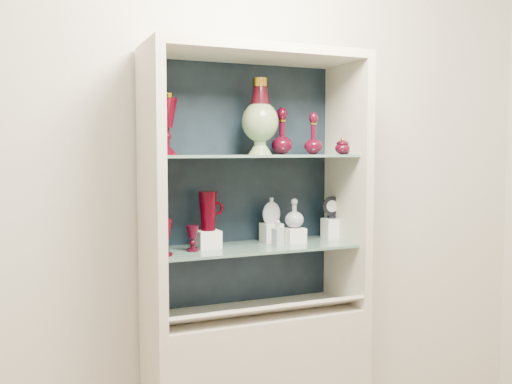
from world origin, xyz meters
name	(u,v)px	position (x,y,z in m)	size (l,w,h in m)	color
wall_back	(238,168)	(0.00, 1.75, 1.40)	(3.50, 0.02, 2.80)	beige
cabinet_back_panel	(241,184)	(0.00, 1.72, 1.32)	(0.98, 0.02, 1.15)	black
cabinet_side_left	(151,189)	(-0.48, 1.53, 1.32)	(0.04, 0.40, 1.15)	beige
cabinet_side_right	(347,184)	(0.48, 1.53, 1.32)	(0.04, 0.40, 1.15)	beige
cabinet_top_cap	(256,53)	(0.00, 1.53, 1.92)	(1.00, 0.40, 0.04)	beige
shelf_lower	(254,247)	(0.00, 1.55, 1.04)	(0.92, 0.34, 0.01)	slate
shelf_upper	(254,156)	(0.00, 1.55, 1.46)	(0.92, 0.34, 0.01)	slate
label_ledge	(266,311)	(0.00, 1.42, 0.78)	(0.92, 0.18, 0.01)	beige
label_card_0	(323,300)	(0.29, 1.42, 0.80)	(0.10, 0.07, 0.00)	white
label_card_1	(219,313)	(-0.22, 1.42, 0.80)	(0.10, 0.07, 0.00)	white
label_card_2	(283,305)	(0.09, 1.42, 0.80)	(0.10, 0.07, 0.00)	white
label_card_3	(313,302)	(0.24, 1.42, 0.80)	(0.10, 0.07, 0.00)	white
pedestal_lamp_left	(161,124)	(-0.44, 1.50, 1.60)	(0.10, 0.10, 0.25)	#3F000B
pedestal_lamp_right	(166,124)	(-0.40, 1.60, 1.60)	(0.10, 0.10, 0.27)	#3F000B
enamel_urn	(260,116)	(0.04, 1.57, 1.64)	(0.17, 0.17, 0.35)	#0B4313
ruby_decanter_a	(313,131)	(0.28, 1.50, 1.58)	(0.09, 0.09, 0.22)	#410415
ruby_decanter_b	(282,130)	(0.17, 1.61, 1.59)	(0.10, 0.10, 0.23)	#410415
lidded_bowl	(342,146)	(0.44, 1.50, 1.51)	(0.07, 0.07, 0.08)	#410415
cobalt_goblet	(160,231)	(-0.44, 1.55, 1.14)	(0.08, 0.08, 0.19)	#050E40
ruby_goblet_tall	(165,237)	(-0.44, 1.47, 1.13)	(0.06, 0.06, 0.15)	#3F000B
ruby_goblet_small	(193,238)	(-0.30, 1.53, 1.11)	(0.06, 0.06, 0.11)	#410415
riser_ruby_pitcher	(208,239)	(-0.21, 1.58, 1.09)	(0.10, 0.10, 0.08)	silver
ruby_pitcher	(208,211)	(-0.21, 1.58, 1.22)	(0.13, 0.08, 0.18)	#3F000B
clear_square_bottle	(278,233)	(0.09, 1.49, 1.11)	(0.04, 0.04, 0.12)	#9098A6
riser_flat_flask	(271,233)	(0.12, 1.62, 1.09)	(0.09, 0.09, 0.09)	silver
flat_flask	(271,210)	(0.12, 1.62, 1.20)	(0.09, 0.04, 0.13)	#AEB8C1
riser_clear_round_decanter	(294,235)	(0.21, 1.56, 1.08)	(0.09, 0.09, 0.07)	silver
clear_round_decanter	(294,214)	(0.21, 1.56, 1.19)	(0.09, 0.09, 0.13)	#9098A6
riser_cameo_medallion	(331,228)	(0.44, 1.60, 1.10)	(0.08, 0.08, 0.10)	silver
cameo_medallion	(332,207)	(0.44, 1.60, 1.21)	(0.10, 0.03, 0.11)	black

